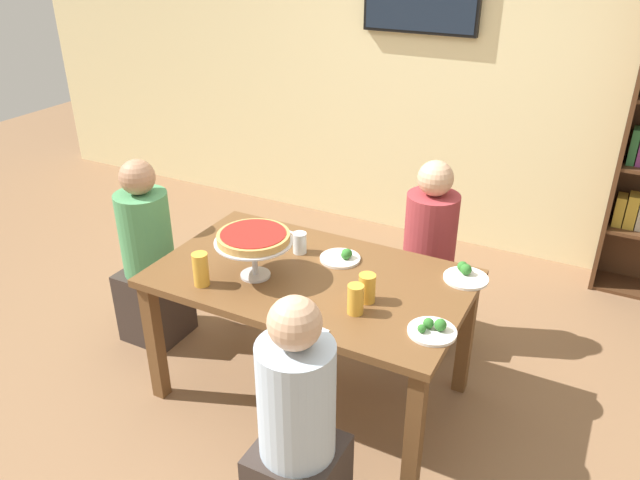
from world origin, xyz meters
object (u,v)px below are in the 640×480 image
object	(u,v)px
diner_far_right	(427,267)
beer_glass_amber_short	(355,299)
cutlery_fork_near	(312,325)
cutlery_fork_far	(288,231)
cutlery_knife_near	(255,223)
diner_near_right	(297,441)
salad_plate_near_diner	(465,275)
beer_glass_amber_spare	(201,269)
salad_plate_spare	(432,329)
beer_glass_amber_tall	(367,288)
water_glass_clear_near	(300,243)
deep_dish_pizza_stand	(254,240)
diner_head_west	(150,265)
dining_table	(311,291)
salad_plate_far_diner	(342,257)

from	to	relation	value
diner_far_right	beer_glass_amber_short	distance (m)	1.02
beer_glass_amber_short	cutlery_fork_near	world-z (taller)	beer_glass_amber_short
cutlery_fork_far	cutlery_knife_near	bearing A→B (deg)	10.64
diner_near_right	salad_plate_near_diner	bearing A→B (deg)	-16.67
salad_plate_near_diner	cutlery_fork_far	distance (m)	1.04
beer_glass_amber_spare	cutlery_knife_near	world-z (taller)	beer_glass_amber_spare
diner_far_right	salad_plate_near_diner	size ratio (longest dim) A/B	5.23
salad_plate_spare	beer_glass_amber_short	bearing A→B (deg)	-177.81
salad_plate_near_diner	beer_glass_amber_tall	bearing A→B (deg)	-130.17
beer_glass_amber_tall	cutlery_fork_far	world-z (taller)	beer_glass_amber_tall
salad_plate_spare	water_glass_clear_near	world-z (taller)	water_glass_clear_near
beer_glass_amber_spare	cutlery_fork_near	xyz separation A→B (m)	(0.63, -0.05, -0.08)
deep_dish_pizza_stand	beer_glass_amber_spare	world-z (taller)	deep_dish_pizza_stand
beer_glass_amber_short	water_glass_clear_near	distance (m)	0.63
beer_glass_amber_tall	diner_head_west	bearing A→B (deg)	175.36
diner_head_west	salad_plate_near_diner	bearing A→B (deg)	9.38
cutlery_knife_near	cutlery_fork_far	size ratio (longest dim) A/B	1.00
dining_table	cutlery_knife_near	size ratio (longest dim) A/B	8.60
deep_dish_pizza_stand	cutlery_fork_near	bearing A→B (deg)	-28.51
diner_near_right	salad_plate_far_diner	bearing A→B (deg)	16.18
diner_far_right	deep_dish_pizza_stand	distance (m)	1.18
diner_near_right	cutlery_fork_far	world-z (taller)	diner_near_right
beer_glass_amber_short	cutlery_fork_near	xyz separation A→B (m)	(-0.13, -0.18, -0.07)
cutlery_fork_near	dining_table	bearing A→B (deg)	126.53
cutlery_knife_near	cutlery_fork_near	bearing A→B (deg)	129.60
dining_table	diner_far_right	distance (m)	0.87
cutlery_knife_near	cutlery_fork_far	bearing A→B (deg)	171.90
diner_head_west	salad_plate_near_diner	distance (m)	1.83
diner_near_right	salad_plate_far_diner	distance (m)	1.07
diner_near_right	salad_plate_near_diner	world-z (taller)	diner_near_right
salad_plate_far_diner	cutlery_fork_far	size ratio (longest dim) A/B	1.17
dining_table	diner_far_right	bearing A→B (deg)	64.78
diner_far_right	cutlery_knife_near	world-z (taller)	diner_far_right
diner_far_right	cutlery_fork_near	xyz separation A→B (m)	(-0.16, -1.15, 0.25)
diner_head_west	beer_glass_amber_tall	world-z (taller)	diner_head_west
dining_table	salad_plate_spare	xyz separation A→B (m)	(0.69, -0.19, 0.11)
dining_table	diner_near_right	xyz separation A→B (m)	(0.36, -0.78, -0.16)
salad_plate_near_diner	diner_far_right	bearing A→B (deg)	125.93
diner_head_west	water_glass_clear_near	size ratio (longest dim) A/B	10.18
salad_plate_spare	cutlery_knife_near	world-z (taller)	salad_plate_spare
diner_head_west	diner_near_right	world-z (taller)	same
dining_table	cutlery_fork_far	size ratio (longest dim) A/B	8.60
diner_near_right	cutlery_fork_near	size ratio (longest dim) A/B	6.39
beer_glass_amber_short	water_glass_clear_near	xyz separation A→B (m)	(-0.50, 0.38, -0.01)
salad_plate_far_diner	cutlery_fork_near	size ratio (longest dim) A/B	1.17
water_glass_clear_near	cutlery_fork_far	size ratio (longest dim) A/B	0.63
diner_far_right	beer_glass_amber_tall	xyz separation A→B (m)	(-0.02, -0.86, 0.32)
deep_dish_pizza_stand	water_glass_clear_near	xyz separation A→B (m)	(0.08, 0.32, -0.14)
dining_table	beer_glass_amber_short	size ratio (longest dim) A/B	10.92
dining_table	cutlery_knife_near	xyz separation A→B (m)	(-0.57, 0.37, 0.09)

